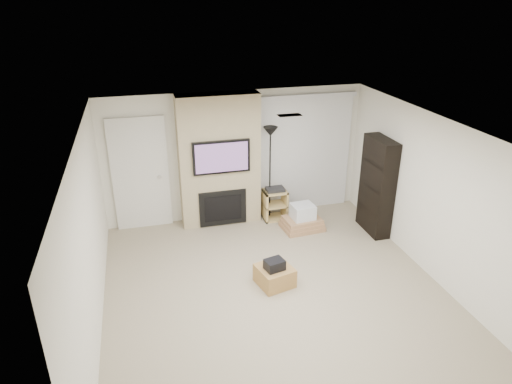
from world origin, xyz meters
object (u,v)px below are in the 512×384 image
object	(u,v)px
bookshelf	(377,186)
av_stand	(275,203)
floor_lamp	(270,147)
ottoman	(275,276)
box_stack	(302,220)

from	to	relation	value
bookshelf	av_stand	bearing A→B (deg)	150.53
floor_lamp	av_stand	distance (m)	1.12
floor_lamp	bookshelf	world-z (taller)	floor_lamp
bookshelf	ottoman	bearing A→B (deg)	-152.58
av_stand	bookshelf	xyz separation A→B (m)	(1.65, -0.93, 0.55)
av_stand	box_stack	size ratio (longest dim) A/B	0.84
ottoman	floor_lamp	size ratio (longest dim) A/B	0.27
box_stack	av_stand	bearing A→B (deg)	124.99
ottoman	bookshelf	world-z (taller)	bookshelf
box_stack	bookshelf	bearing A→B (deg)	-17.01
box_stack	ottoman	bearing A→B (deg)	-123.06
ottoman	box_stack	bearing A→B (deg)	56.94
floor_lamp	av_stand	xyz separation A→B (m)	(0.08, -0.09, -1.11)
floor_lamp	bookshelf	bearing A→B (deg)	-30.63
floor_lamp	box_stack	xyz separation A→B (m)	(0.46, -0.64, -1.27)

